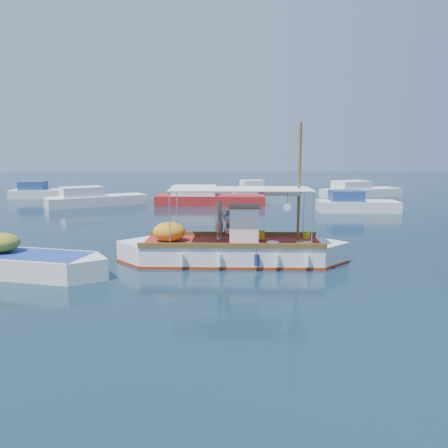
{
  "coord_description": "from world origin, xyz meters",
  "views": [
    {
      "loc": [
        -1.3,
        -17.14,
        4.52
      ],
      "look_at": [
        -0.45,
        0.0,
        1.63
      ],
      "focal_mm": 35.0,
      "sensor_mm": 36.0,
      "label": 1
    }
  ],
  "objects": [
    {
      "name": "bg_boat_far_n",
      "position": [
        4.25,
        26.58,
        0.49
      ],
      "size": [
        5.5,
        2.98,
        1.8
      ],
      "rotation": [
        0.0,
        0.0,
        0.2
      ],
      "color": "silver",
      "rests_on": "ground"
    },
    {
      "name": "dinghy",
      "position": [
        -8.07,
        -1.1,
        0.36
      ],
      "size": [
        6.77,
        3.35,
        1.72
      ],
      "rotation": [
        0.0,
        0.0,
        -0.29
      ],
      "color": "white",
      "rests_on": "ground"
    },
    {
      "name": "bg_boat_e",
      "position": [
        14.21,
        25.33,
        0.49
      ],
      "size": [
        8.65,
        5.37,
        1.8
      ],
      "rotation": [
        0.0,
        0.0,
        0.36
      ],
      "color": "silver",
      "rests_on": "ground"
    },
    {
      "name": "ground",
      "position": [
        0.0,
        0.0,
        0.0
      ],
      "size": [
        160.0,
        160.0,
        0.0
      ],
      "primitive_type": "plane",
      "color": "black",
      "rests_on": "ground"
    },
    {
      "name": "bg_boat_nw",
      "position": [
        -10.34,
        19.44,
        0.49
      ],
      "size": [
        8.19,
        5.85,
        1.8
      ],
      "rotation": [
        0.0,
        0.0,
        0.48
      ],
      "color": "silver",
      "rests_on": "ground"
    },
    {
      "name": "bg_boat_n",
      "position": [
        -0.93,
        19.79,
        0.49
      ],
      "size": [
        9.35,
        3.56,
        1.8
      ],
      "rotation": [
        0.0,
        0.0,
        -0.08
      ],
      "color": "#A21C1B",
      "rests_on": "ground"
    },
    {
      "name": "bg_boat_ne",
      "position": [
        10.14,
        14.87,
        0.49
      ],
      "size": [
        6.07,
        2.68,
        1.8
      ],
      "rotation": [
        0.0,
        0.0,
        -0.08
      ],
      "color": "silver",
      "rests_on": "ground"
    },
    {
      "name": "fishing_caique",
      "position": [
        -0.16,
        0.24,
        0.51
      ],
      "size": [
        9.48,
        3.15,
        5.8
      ],
      "rotation": [
        0.0,
        0.0,
        -0.08
      ],
      "color": "white",
      "rests_on": "ground"
    },
    {
      "name": "bg_boat_far_w",
      "position": [
        -17.04,
        26.04,
        0.49
      ],
      "size": [
        5.95,
        2.71,
        1.8
      ],
      "rotation": [
        0.0,
        0.0,
        0.07
      ],
      "color": "silver",
      "rests_on": "ground"
    }
  ]
}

